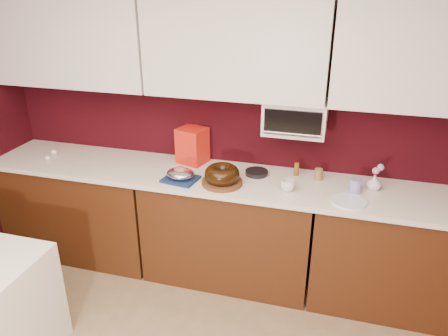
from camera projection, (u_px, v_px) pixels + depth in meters
name	position (u px, v px, depth m)	size (l,w,h in m)	color
wall_back	(240.00, 122.00, 3.47)	(4.00, 0.02, 2.50)	black
base_cabinet_left	(84.00, 208.00, 3.86)	(1.31, 0.58, 0.86)	#44210D
base_cabinet_center	(229.00, 230.00, 3.53)	(1.31, 0.58, 0.86)	#44210D
base_cabinet_right	(404.00, 256.00, 3.21)	(1.31, 0.58, 0.86)	#44210D
countertop	(230.00, 180.00, 3.35)	(4.00, 0.62, 0.04)	silver
upper_cabinet_left	(71.00, 40.00, 3.41)	(1.31, 0.33, 0.70)	white
upper_cabinet_center	(236.00, 48.00, 3.08)	(1.31, 0.33, 0.70)	white
upper_cabinet_right	(440.00, 56.00, 2.75)	(1.31, 0.33, 0.70)	white
toaster_oven	(295.00, 116.00, 3.18)	(0.45, 0.30, 0.25)	white
toaster_oven_door	(292.00, 123.00, 3.04)	(0.40, 0.02, 0.18)	black
toaster_oven_handle	(292.00, 134.00, 3.06)	(0.02, 0.02, 0.42)	silver
cake_base	(222.00, 182.00, 3.23)	(0.30, 0.30, 0.03)	brown
bundt_cake	(222.00, 174.00, 3.20)	(0.26, 0.26, 0.11)	black
navy_towel	(181.00, 179.00, 3.29)	(0.25, 0.21, 0.02)	navy
foil_ham_nest	(180.00, 174.00, 3.27)	(0.21, 0.18, 0.08)	silver
roasted_ham	(180.00, 171.00, 3.26)	(0.10, 0.09, 0.07)	#B35D52
pandoro_box	(193.00, 145.00, 3.56)	(0.21, 0.20, 0.29)	red
dark_pan	(257.00, 173.00, 3.39)	(0.18, 0.18, 0.03)	black
coffee_mug	(288.00, 184.00, 3.12)	(0.09, 0.09, 0.10)	white
blue_jar	(355.00, 186.00, 3.10)	(0.09, 0.09, 0.10)	#231C9A
flower_vase	(374.00, 182.00, 3.13)	(0.08, 0.08, 0.13)	silver
flower_pink	(376.00, 171.00, 3.10)	(0.05, 0.05, 0.05)	#D57B82
flower_blue	(381.00, 167.00, 3.10)	(0.05, 0.05, 0.05)	#829BD0
china_plate	(349.00, 201.00, 2.98)	(0.24, 0.24, 0.01)	white
amber_bottle	(296.00, 169.00, 3.35)	(0.04, 0.04, 0.10)	brown
paper_cup	(318.00, 174.00, 3.29)	(0.06, 0.06, 0.09)	olive
egg_left	(48.00, 158.00, 3.65)	(0.05, 0.04, 0.04)	silver
egg_right	(54.00, 152.00, 3.75)	(0.06, 0.04, 0.04)	white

